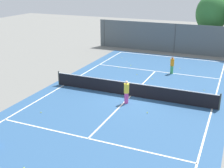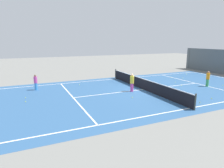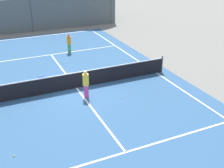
{
  "view_description": "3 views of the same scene",
  "coord_description": "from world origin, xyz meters",
  "px_view_note": "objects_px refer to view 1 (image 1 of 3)",
  "views": [
    {
      "loc": [
        6.48,
        -18.25,
        7.82
      ],
      "look_at": [
        -0.7,
        -1.68,
        1.35
      ],
      "focal_mm": 47.53,
      "sensor_mm": 36.0,
      "label": 1
    },
    {
      "loc": [
        14.43,
        -9.59,
        4.33
      ],
      "look_at": [
        0.05,
        -3.13,
        0.81
      ],
      "focal_mm": 31.21,
      "sensor_mm": 36.0,
      "label": 2
    },
    {
      "loc": [
        -4.19,
        -14.33,
        7.29
      ],
      "look_at": [
        1.49,
        -1.78,
        0.74
      ],
      "focal_mm": 45.02,
      "sensor_mm": 36.0,
      "label": 3
    }
  ],
  "objects_px": {
    "tennis_ball_6": "(119,67)",
    "tennis_ball_8": "(122,83)",
    "tennis_ball_9": "(152,79)",
    "tennis_ball_5": "(131,65)",
    "ball_crate": "(119,83)",
    "tennis_ball_3": "(180,68)",
    "tennis_ball_10": "(204,90)",
    "tennis_ball_4": "(122,57)",
    "player_0": "(172,65)",
    "tennis_ball_1": "(147,113)",
    "tennis_ball_0": "(137,74)",
    "tennis_ball_11": "(24,168)",
    "tennis_ball_7": "(206,98)",
    "player_2": "(126,92)",
    "tennis_ball_12": "(41,112)"
  },
  "relations": [
    {
      "from": "tennis_ball_4",
      "to": "tennis_ball_11",
      "type": "distance_m",
      "value": 19.66
    },
    {
      "from": "tennis_ball_3",
      "to": "tennis_ball_5",
      "type": "height_order",
      "value": "same"
    },
    {
      "from": "ball_crate",
      "to": "tennis_ball_11",
      "type": "xyz_separation_m",
      "value": [
        0.25,
        -11.5,
        -0.15
      ]
    },
    {
      "from": "ball_crate",
      "to": "tennis_ball_10",
      "type": "distance_m",
      "value": 6.39
    },
    {
      "from": "ball_crate",
      "to": "tennis_ball_11",
      "type": "relative_size",
      "value": 6.84
    },
    {
      "from": "tennis_ball_9",
      "to": "tennis_ball_12",
      "type": "distance_m",
      "value": 10.03
    },
    {
      "from": "tennis_ball_6",
      "to": "player_2",
      "type": "bearing_deg",
      "value": -64.25
    },
    {
      "from": "tennis_ball_0",
      "to": "tennis_ball_8",
      "type": "bearing_deg",
      "value": -98.66
    },
    {
      "from": "player_0",
      "to": "tennis_ball_7",
      "type": "bearing_deg",
      "value": -54.12
    },
    {
      "from": "tennis_ball_11",
      "to": "tennis_ball_1",
      "type": "bearing_deg",
      "value": 66.53
    },
    {
      "from": "tennis_ball_1",
      "to": "tennis_ball_5",
      "type": "relative_size",
      "value": 1.0
    },
    {
      "from": "tennis_ball_3",
      "to": "tennis_ball_6",
      "type": "height_order",
      "value": "same"
    },
    {
      "from": "tennis_ball_0",
      "to": "tennis_ball_3",
      "type": "distance_m",
      "value": 4.48
    },
    {
      "from": "tennis_ball_12",
      "to": "ball_crate",
      "type": "bearing_deg",
      "value": 69.11
    },
    {
      "from": "tennis_ball_8",
      "to": "tennis_ball_10",
      "type": "bearing_deg",
      "value": 8.53
    },
    {
      "from": "tennis_ball_8",
      "to": "tennis_ball_0",
      "type": "bearing_deg",
      "value": 81.34
    },
    {
      "from": "player_0",
      "to": "tennis_ball_4",
      "type": "distance_m",
      "value": 6.85
    },
    {
      "from": "tennis_ball_4",
      "to": "player_2",
      "type": "bearing_deg",
      "value": -66.94
    },
    {
      "from": "tennis_ball_6",
      "to": "tennis_ball_8",
      "type": "height_order",
      "value": "same"
    },
    {
      "from": "tennis_ball_12",
      "to": "tennis_ball_3",
      "type": "bearing_deg",
      "value": 65.17
    },
    {
      "from": "tennis_ball_9",
      "to": "tennis_ball_11",
      "type": "distance_m",
      "value": 14.06
    },
    {
      "from": "tennis_ball_0",
      "to": "tennis_ball_5",
      "type": "bearing_deg",
      "value": 120.54
    },
    {
      "from": "tennis_ball_6",
      "to": "tennis_ball_8",
      "type": "xyz_separation_m",
      "value": [
        1.86,
        -3.95,
        0.0
      ]
    },
    {
      "from": "player_0",
      "to": "tennis_ball_1",
      "type": "relative_size",
      "value": 22.64
    },
    {
      "from": "tennis_ball_7",
      "to": "tennis_ball_0",
      "type": "bearing_deg",
      "value": 152.19
    },
    {
      "from": "player_0",
      "to": "tennis_ball_5",
      "type": "bearing_deg",
      "value": 167.94
    },
    {
      "from": "tennis_ball_1",
      "to": "tennis_ball_7",
      "type": "xyz_separation_m",
      "value": [
        3.02,
        3.8,
        0.0
      ]
    },
    {
      "from": "player_2",
      "to": "tennis_ball_8",
      "type": "height_order",
      "value": "player_2"
    },
    {
      "from": "tennis_ball_6",
      "to": "ball_crate",
      "type": "bearing_deg",
      "value": -67.84
    },
    {
      "from": "tennis_ball_7",
      "to": "tennis_ball_4",
      "type": "bearing_deg",
      "value": 139.38
    },
    {
      "from": "tennis_ball_3",
      "to": "tennis_ball_11",
      "type": "relative_size",
      "value": 1.0
    },
    {
      "from": "tennis_ball_6",
      "to": "tennis_ball_9",
      "type": "relative_size",
      "value": 1.0
    },
    {
      "from": "tennis_ball_7",
      "to": "tennis_ball_10",
      "type": "xyz_separation_m",
      "value": [
        -0.32,
        1.57,
        0.0
      ]
    },
    {
      "from": "tennis_ball_8",
      "to": "tennis_ball_9",
      "type": "distance_m",
      "value": 2.75
    },
    {
      "from": "tennis_ball_5",
      "to": "tennis_ball_11",
      "type": "relative_size",
      "value": 1.0
    },
    {
      "from": "player_2",
      "to": "player_0",
      "type": "bearing_deg",
      "value": 80.24
    },
    {
      "from": "tennis_ball_6",
      "to": "tennis_ball_12",
      "type": "height_order",
      "value": "same"
    },
    {
      "from": "tennis_ball_1",
      "to": "tennis_ball_7",
      "type": "height_order",
      "value": "same"
    },
    {
      "from": "player_2",
      "to": "ball_crate",
      "type": "relative_size",
      "value": 3.46
    },
    {
      "from": "player_0",
      "to": "tennis_ball_1",
      "type": "distance_m",
      "value": 8.61
    },
    {
      "from": "tennis_ball_1",
      "to": "tennis_ball_3",
      "type": "distance_m",
      "value": 10.32
    },
    {
      "from": "tennis_ball_4",
      "to": "tennis_ball_12",
      "type": "bearing_deg",
      "value": -88.51
    },
    {
      "from": "tennis_ball_12",
      "to": "tennis_ball_9",
      "type": "bearing_deg",
      "value": 63.58
    },
    {
      "from": "player_0",
      "to": "player_2",
      "type": "bearing_deg",
      "value": -99.76
    },
    {
      "from": "tennis_ball_9",
      "to": "tennis_ball_5",
      "type": "bearing_deg",
      "value": 134.37
    },
    {
      "from": "tennis_ball_4",
      "to": "tennis_ball_6",
      "type": "distance_m",
      "value": 3.64
    },
    {
      "from": "tennis_ball_10",
      "to": "tennis_ball_11",
      "type": "xyz_separation_m",
      "value": [
        -5.98,
        -12.91,
        0.0
      ]
    },
    {
      "from": "ball_crate",
      "to": "tennis_ball_8",
      "type": "bearing_deg",
      "value": 83.67
    },
    {
      "from": "tennis_ball_1",
      "to": "tennis_ball_6",
      "type": "bearing_deg",
      "value": 122.42
    },
    {
      "from": "tennis_ball_3",
      "to": "tennis_ball_10",
      "type": "relative_size",
      "value": 1.0
    }
  ]
}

